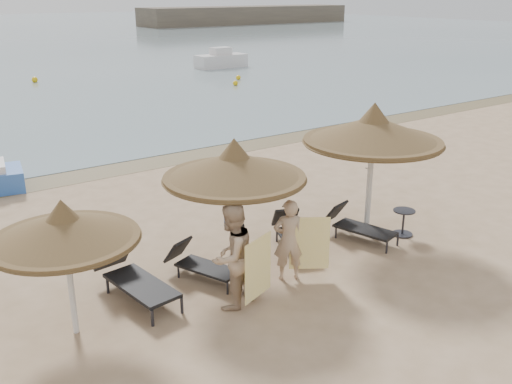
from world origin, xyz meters
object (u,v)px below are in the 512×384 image
lounger_near_left (199,263)px  lounger_far_right (356,225)px  lounger_far_left (133,276)px  person_left (232,248)px  person_right (289,234)px  palapa_left (64,228)px  lounger_near_right (292,233)px  palapa_right (373,131)px  palapa_center (234,167)px  side_table (403,223)px

lounger_near_left → lounger_far_right: size_ratio=0.93×
lounger_far_left → person_left: (1.40, -1.40, 0.76)m
lounger_far_left → person_right: 3.21m
palapa_left → lounger_near_right: (5.33, 0.57, -1.63)m
lounger_far_left → palapa_right: bearing=-11.8°
palapa_right → lounger_far_left: palapa_right is taller
palapa_center → lounger_near_left: 2.15m
lounger_near_left → lounger_near_right: size_ratio=0.95×
lounger_near_right → person_right: 1.69m
palapa_center → lounger_near_right: size_ratio=1.59×
palapa_center → lounger_near_left: size_ratio=1.67×
lounger_near_left → side_table: (5.19, -0.97, -0.03)m
palapa_left → palapa_center: (3.58, 0.32, 0.35)m
palapa_center → lounger_far_right: size_ratio=1.55×
palapa_center → palapa_right: bearing=-3.2°
lounger_near_right → side_table: (2.66, -1.03, -0.05)m
lounger_near_right → side_table: bearing=0.7°
lounger_near_left → side_table: lounger_near_left is taller
lounger_far_left → side_table: size_ratio=3.42×
lounger_near_right → person_left: bearing=-129.8°
palapa_left → palapa_right: size_ratio=0.76×
palapa_right → lounger_far_left: (-5.96, 0.47, -2.18)m
lounger_far_left → lounger_far_right: bearing=-12.8°
side_table → lounger_near_right: bearing=158.9°
lounger_near_right → lounger_far_right: bearing=3.4°
palapa_left → palapa_center: 3.61m
lounger_far_right → person_left: bearing=177.0°
lounger_near_right → person_left: size_ratio=0.78×
lounger_far_left → person_right: size_ratio=1.09×
lounger_far_left → side_table: bearing=-16.2°
lounger_near_left → side_table: 5.28m
palapa_center → lounger_near_right: (1.75, 0.25, -1.98)m
palapa_center → person_right: size_ratio=1.46×
person_right → palapa_left: bearing=20.5°
palapa_right → person_right: bearing=-166.9°
lounger_near_left → lounger_far_right: lounger_far_right is taller
lounger_near_right → lounger_far_right: (1.56, -0.52, 0.01)m
lounger_far_right → person_left: size_ratio=0.80×
palapa_left → person_right: bearing=-7.8°
lounger_far_left → lounger_near_left: (1.44, -0.07, -0.09)m
lounger_near_right → lounger_far_right: lounger_far_right is taller
palapa_center → lounger_far_right: (3.30, -0.27, -1.97)m
lounger_far_right → person_right: person_right is taller
palapa_left → palapa_right: palapa_right is taller
lounger_near_right → person_right: bearing=-110.0°
palapa_center → lounger_far_right: bearing=-4.7°
lounger_near_right → person_left: 3.04m
palapa_left → person_right: 4.44m
palapa_center → lounger_far_left: (-2.23, 0.26, -1.90)m
palapa_left → person_left: size_ratio=1.06×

